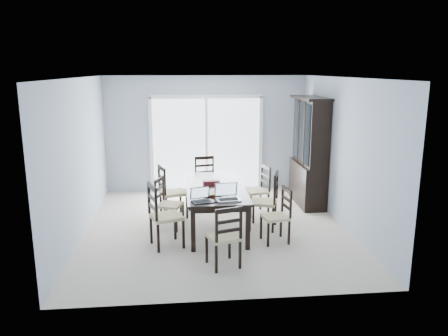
{
  "coord_description": "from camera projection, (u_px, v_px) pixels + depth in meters",
  "views": [
    {
      "loc": [
        -0.57,
        -7.27,
        2.74
      ],
      "look_at": [
        0.15,
        0.0,
        1.08
      ],
      "focal_mm": 35.0,
      "sensor_mm": 36.0,
      "label": 1
    }
  ],
  "objects": [
    {
      "name": "cell_phone",
      "position": [
        219.0,
        202.0,
        6.65
      ],
      "size": [
        0.12,
        0.09,
        0.01
      ],
      "primitive_type": "cube",
      "rotation": [
        0.0,
        0.0,
        -0.38
      ],
      "color": "black",
      "rests_on": "dining_table"
    },
    {
      "name": "wall_left",
      "position": [
        80.0,
        158.0,
        7.21
      ],
      "size": [
        0.02,
        5.0,
        2.6
      ],
      "primitive_type": "cube",
      "color": "#9DAABB",
      "rests_on": "floor"
    },
    {
      "name": "chair_end_far",
      "position": [
        206.0,
        175.0,
        9.07
      ],
      "size": [
        0.5,
        0.51,
        1.11
      ],
      "rotation": [
        0.0,
        0.0,
        3.34
      ],
      "color": "black",
      "rests_on": "floor"
    },
    {
      "name": "chair_left_far",
      "position": [
        168.0,
        186.0,
        8.11
      ],
      "size": [
        0.56,
        0.55,
        1.16
      ],
      "rotation": [
        0.0,
        0.0,
        -1.27
      ],
      "color": "black",
      "rests_on": "floor"
    },
    {
      "name": "ceiling",
      "position": [
        215.0,
        78.0,
        7.14
      ],
      "size": [
        5.0,
        5.0,
        0.0
      ],
      "primitive_type": "plane",
      "rotation": [
        3.14,
        0.0,
        0.0
      ],
      "color": "white",
      "rests_on": "back_wall"
    },
    {
      "name": "floor",
      "position": [
        215.0,
        227.0,
        7.72
      ],
      "size": [
        5.0,
        5.0,
        0.0
      ],
      "primitive_type": "plane",
      "color": "beige",
      "rests_on": "ground"
    },
    {
      "name": "wall_right",
      "position": [
        343.0,
        153.0,
        7.65
      ],
      "size": [
        0.02,
        5.0,
        2.6
      ],
      "primitive_type": "cube",
      "color": "#9DAABB",
      "rests_on": "floor"
    },
    {
      "name": "game_box",
      "position": [
        211.0,
        182.0,
        7.69
      ],
      "size": [
        0.3,
        0.17,
        0.07
      ],
      "primitive_type": "cube",
      "rotation": [
        0.0,
        0.0,
        0.11
      ],
      "color": "#501017",
      "rests_on": "dining_table"
    },
    {
      "name": "railing",
      "position": [
        202.0,
        151.0,
        11.96
      ],
      "size": [
        4.5,
        0.06,
        1.1
      ],
      "primitive_type": "cube",
      "color": "#99999E",
      "rests_on": "balcony"
    },
    {
      "name": "chair_left_mid",
      "position": [
        165.0,
        198.0,
        7.6
      ],
      "size": [
        0.51,
        0.5,
        1.03
      ],
      "rotation": [
        0.0,
        0.0,
        -1.91
      ],
      "color": "black",
      "rests_on": "floor"
    },
    {
      "name": "book_stack",
      "position": [
        213.0,
        194.0,
        7.04
      ],
      "size": [
        0.35,
        0.32,
        0.05
      ],
      "rotation": [
        0.0,
        0.0,
        0.31
      ],
      "color": "maroon",
      "rests_on": "dining_table"
    },
    {
      "name": "chair_left_near",
      "position": [
        160.0,
        209.0,
        6.74
      ],
      "size": [
        0.58,
        0.57,
        1.19
      ],
      "rotation": [
        0.0,
        0.0,
        -1.24
      ],
      "color": "black",
      "rests_on": "floor"
    },
    {
      "name": "china_hutch",
      "position": [
        309.0,
        153.0,
        8.89
      ],
      "size": [
        0.5,
        1.38,
        2.2
      ],
      "color": "black",
      "rests_on": "floor"
    },
    {
      "name": "laptop_silver",
      "position": [
        228.0,
        196.0,
        6.75
      ],
      "size": [
        0.39,
        0.3,
        0.25
      ],
      "rotation": [
        0.0,
        0.0,
        0.13
      ],
      "color": "silver",
      "rests_on": "dining_table"
    },
    {
      "name": "chair_right_mid",
      "position": [
        269.0,
        195.0,
        7.54
      ],
      "size": [
        0.57,
        0.56,
        1.17
      ],
      "rotation": [
        0.0,
        0.0,
        1.25
      ],
      "color": "black",
      "rests_on": "floor"
    },
    {
      "name": "chair_end_near",
      "position": [
        226.0,
        230.0,
        6.02
      ],
      "size": [
        0.5,
        0.51,
        1.06
      ],
      "rotation": [
        0.0,
        0.0,
        0.31
      ],
      "color": "black",
      "rests_on": "floor"
    },
    {
      "name": "dining_table",
      "position": [
        215.0,
        191.0,
        7.57
      ],
      "size": [
        1.0,
        2.2,
        0.75
      ],
      "color": "black",
      "rests_on": "floor"
    },
    {
      "name": "laptop_dark",
      "position": [
        203.0,
        199.0,
        6.66
      ],
      "size": [
        0.36,
        0.3,
        0.22
      ],
      "rotation": [
        0.0,
        0.0,
        0.28
      ],
      "color": "black",
      "rests_on": "dining_table"
    },
    {
      "name": "back_wall",
      "position": [
        206.0,
        134.0,
        9.86
      ],
      "size": [
        4.5,
        0.02,
        2.6
      ],
      "primitive_type": "cube",
      "color": "#9DAABB",
      "rests_on": "floor"
    },
    {
      "name": "balcony",
      "position": [
        205.0,
        181.0,
        11.13
      ],
      "size": [
        4.5,
        2.0,
        0.1
      ],
      "primitive_type": "cube",
      "color": "gray",
      "rests_on": "ground"
    },
    {
      "name": "chair_right_far",
      "position": [
        260.0,
        184.0,
        8.39
      ],
      "size": [
        0.5,
        0.5,
        1.08
      ],
      "rotation": [
        0.0,
        0.0,
        1.82
      ],
      "color": "black",
      "rests_on": "floor"
    },
    {
      "name": "sliding_door",
      "position": [
        207.0,
        144.0,
        9.88
      ],
      "size": [
        2.52,
        0.05,
        2.18
      ],
      "color": "silver",
      "rests_on": "floor"
    },
    {
      "name": "chair_right_near",
      "position": [
        280.0,
        209.0,
        6.99
      ],
      "size": [
        0.45,
        0.44,
        1.03
      ],
      "rotation": [
        0.0,
        0.0,
        1.72
      ],
      "color": "black",
      "rests_on": "floor"
    },
    {
      "name": "hot_tub",
      "position": [
        166.0,
        160.0,
        11.06
      ],
      "size": [
        2.06,
        1.9,
        0.94
      ],
      "rotation": [
        0.0,
        0.0,
        -0.17
      ],
      "color": "brown",
      "rests_on": "balcony"
    }
  ]
}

